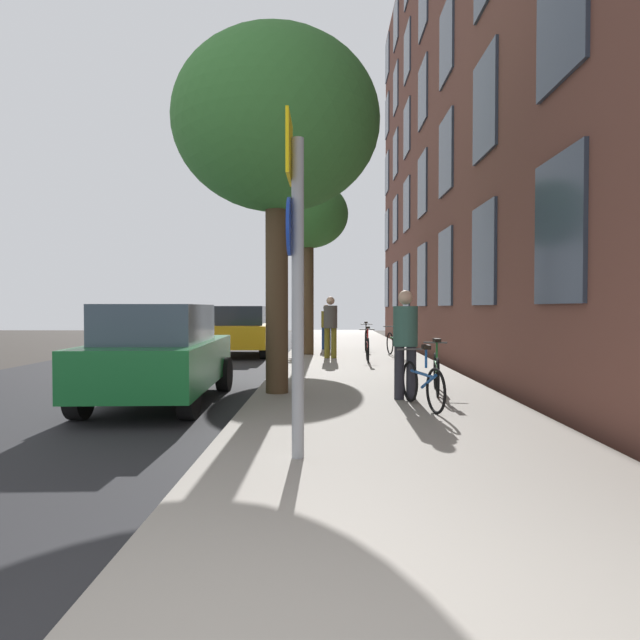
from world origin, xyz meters
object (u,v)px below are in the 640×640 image
pedestrian_2 (326,324)px  bicycle_0 (422,383)px  bicycle_2 (368,348)px  car_1 (242,330)px  bicycle_3 (394,343)px  car_0 (161,353)px  bicycle_4 (366,339)px  bicycle_1 (436,371)px  tree_far (309,217)px  sign_post (295,263)px  tree_near (277,125)px  pedestrian_0 (405,337)px  pedestrian_1 (330,323)px  traffic_light (306,281)px

pedestrian_2 → bicycle_0: bearing=-82.8°
bicycle_2 → car_1: size_ratio=0.40×
bicycle_2 → bicycle_3: size_ratio=1.00×
bicycle_3 → car_0: 9.07m
bicycle_0 → bicycle_4: 10.89m
bicycle_1 → car_0: (-4.58, -0.53, 0.35)m
tree_far → sign_post: bearing=-88.7°
sign_post → bicycle_2: 9.73m
tree_near → bicycle_0: size_ratio=3.81×
bicycle_2 → pedestrian_2: 4.48m
bicycle_2 → car_1: (-3.89, 3.12, 0.35)m
bicycle_2 → pedestrian_0: pedestrian_0 is taller
pedestrian_1 → car_0: pedestrian_1 is taller
bicycle_4 → pedestrian_2: (-1.38, 0.24, 0.51)m
pedestrian_2 → traffic_light: bearing=113.3°
bicycle_3 → pedestrian_1: 2.18m
sign_post → bicycle_4: size_ratio=1.87×
tree_near → bicycle_1: bearing=0.6°
bicycle_1 → pedestrian_1: pedestrian_1 is taller
pedestrian_0 → bicycle_2: bearing=91.4°
traffic_light → pedestrian_1: traffic_light is taller
bicycle_1 → bicycle_3: (0.17, 7.19, 0.02)m
tree_near → bicycle_1: tree_near is taller
bicycle_0 → bicycle_1: 1.49m
sign_post → tree_far: 12.03m
tree_far → car_0: size_ratio=1.31×
sign_post → bicycle_3: bearing=78.2°
bicycle_1 → bicycle_3: 7.19m
sign_post → pedestrian_0: size_ratio=1.90×
bicycle_2 → pedestrian_0: size_ratio=0.94×
tree_near → car_0: (-1.85, -0.50, -3.84)m
bicycle_2 → pedestrian_2: size_ratio=1.04×
tree_near → pedestrian_1: size_ratio=3.43×
bicycle_4 → pedestrian_0: bearing=-90.6°
tree_far → bicycle_1: bearing=-72.3°
tree_near → bicycle_4: bearing=76.9°
traffic_light → tree_far: bearing=-86.8°
car_1 → traffic_light: bearing=55.9°
tree_near → bicycle_2: tree_near is taller
bicycle_2 → tree_near: bearing=-109.8°
bicycle_0 → pedestrian_1: bearing=99.3°
sign_post → pedestrian_2: 13.84m
bicycle_3 → pedestrian_1: size_ratio=0.92×
tree_near → bicycle_4: size_ratio=3.46×
tree_far → bicycle_4: (1.93, 1.79, -3.91)m
bicycle_1 → pedestrian_1: bearing=105.4°
sign_post → car_0: size_ratio=0.79×
bicycle_3 → car_0: car_0 is taller
pedestrian_1 → car_0: size_ratio=0.43×
tree_far → bicycle_1: (2.45, -7.70, -3.93)m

